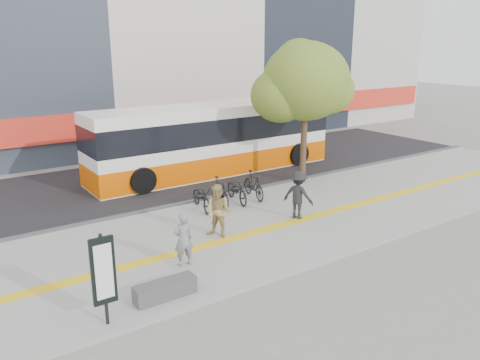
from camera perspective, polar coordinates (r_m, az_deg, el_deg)
ground at (r=14.72m, az=-1.63°, el=-9.18°), size 120.00×120.00×0.00m
sidewalk at (r=15.88m, az=-4.60°, el=-7.12°), size 40.00×7.00×0.08m
tactile_strip at (r=15.46m, az=-3.67°, el=-7.58°), size 40.00×0.45×0.01m
street at (r=22.33m, az=-14.30°, el=-0.67°), size 40.00×8.00×0.06m
curb at (r=18.78m, az=-9.98°, el=-3.47°), size 40.00×0.25×0.14m
bench at (r=12.52m, az=-8.82°, el=-12.64°), size 1.60×0.45×0.45m
signboard at (r=11.27m, az=-15.80°, el=-10.44°), size 0.55×0.10×2.20m
street_tree at (r=21.60m, az=7.51°, el=11.28°), size 4.40×3.80×6.31m
bus at (r=23.54m, az=-3.08°, el=4.64°), size 12.39×2.94×3.30m
bicycle_row at (r=18.99m, az=-1.44°, el=-1.30°), size 3.39×2.00×1.11m
seated_woman at (r=13.90m, az=-6.69°, el=-6.97°), size 0.61×0.43×1.57m
pedestrian_tan at (r=15.72m, az=-2.59°, el=-3.68°), size 1.00×1.08×1.78m
pedestrian_dark at (r=17.48m, az=6.88°, el=-1.76°), size 1.06×1.30×1.75m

